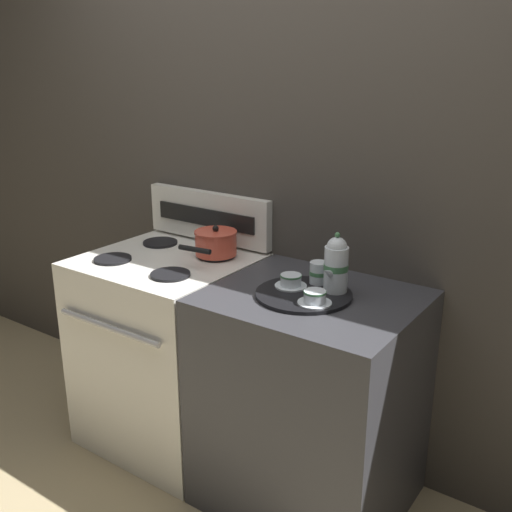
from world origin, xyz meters
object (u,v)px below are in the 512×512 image
Objects in this scene: serving_tray at (304,294)px; saucepan at (215,243)px; creamer_jug at (319,273)px; teacup_right at (291,281)px; teacup_left at (315,297)px; stove at (170,350)px; teapot at (336,264)px.

saucepan is at bearing 162.93° from serving_tray.
creamer_jug is at bearing -5.42° from saucepan.
teacup_right is (0.48, -0.15, -0.03)m from saucepan.
teacup_left reaches higher than serving_tray.
creamer_jug reaches higher than stove.
teacup_left and teacup_right have the same top height.
creamer_jug reaches higher than teacup_left.
stove is at bearing -172.61° from creamer_jug.
creamer_jug is (-0.00, 0.12, 0.05)m from serving_tray.
teacup_right is at bearing 149.99° from teacup_left.
serving_tray is at bearing 141.47° from teacup_left.
creamer_jug is at bearing 157.77° from teapot.
serving_tray is 0.13m from creamer_jug.
stove is at bearing -139.50° from saucepan.
stove is 10.69× the size of creamer_jug.
teapot is 0.17m from teacup_left.
teacup_right is at bearing 162.25° from serving_tray.
saucepan reaches higher than creamer_jug.
teapot reaches higher than creamer_jug.
teacup_right is at bearing -125.57° from creamer_jug.
teacup_right reaches higher than stove.
serving_tray is 2.94× the size of teacup_right.
saucepan is at bearing 159.59° from teacup_left.
teapot reaches higher than serving_tray.
serving_tray is 4.23× the size of creamer_jug.
stove is 0.56m from saucepan.
serving_tray is at bearing -17.07° from saucepan.
teacup_left is (0.63, -0.24, -0.03)m from saucepan.
saucepan is 0.64m from teapot.
serving_tray is at bearing -137.01° from teapot.
saucepan is 3.29× the size of creamer_jug.
teapot reaches higher than saucepan.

